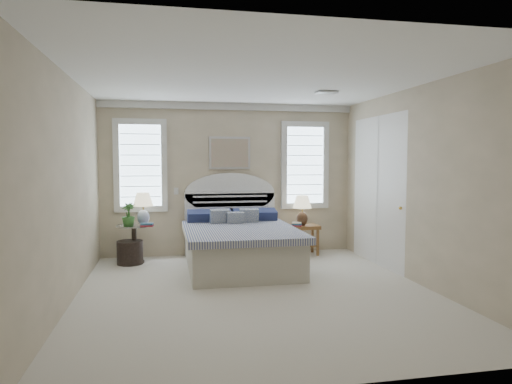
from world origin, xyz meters
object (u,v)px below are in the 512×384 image
object	(u,v)px
side_table_left	(134,240)
lamp_right	(302,207)
nightstand_right	(304,233)
floor_pot	(130,252)
lamp_left	(143,205)
bed	(239,243)

from	to	relation	value
side_table_left	lamp_right	size ratio (longest dim) A/B	1.16
nightstand_right	floor_pot	size ratio (longest dim) A/B	1.27
lamp_right	floor_pot	bearing A→B (deg)	-177.23
floor_pot	lamp_left	world-z (taller)	lamp_left
side_table_left	nightstand_right	distance (m)	2.95
bed	lamp_right	xyz separation A→B (m)	(1.25, 0.66, 0.47)
nightstand_right	floor_pot	distance (m)	3.03
side_table_left	lamp_left	bearing A→B (deg)	10.46
bed	side_table_left	xyz separation A→B (m)	(-1.65, 0.59, 0.00)
bed	side_table_left	distance (m)	1.75
bed	nightstand_right	distance (m)	1.47
bed	side_table_left	size ratio (longest dim) A/B	3.61
bed	lamp_left	size ratio (longest dim) A/B	4.26
bed	floor_pot	size ratio (longest dim) A/B	5.43
side_table_left	floor_pot	xyz separation A→B (m)	(-0.07, -0.07, -0.20)
bed	lamp_right	bearing A→B (deg)	28.05
floor_pot	lamp_left	distance (m)	0.80
floor_pot	lamp_left	xyz separation A→B (m)	(0.22, 0.10, 0.76)
floor_pot	lamp_left	size ratio (longest dim) A/B	0.78
side_table_left	bed	bearing A→B (deg)	-19.74
side_table_left	lamp_left	size ratio (longest dim) A/B	1.18
lamp_left	lamp_right	world-z (taller)	lamp_left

